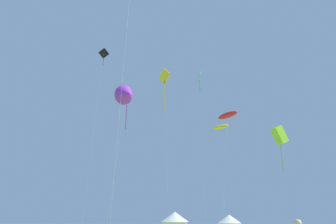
{
  "coord_description": "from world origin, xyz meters",
  "views": [
    {
      "loc": [
        3.41,
        -4.54,
        1.67
      ],
      "look_at": [
        0.0,
        32.0,
        13.87
      ],
      "focal_mm": 35.21,
      "sensor_mm": 36.0,
      "label": 1
    }
  ],
  "objects_px": {
    "kite_yellow_diamond": "(164,79)",
    "festival_tent_center": "(175,220)",
    "kite_yellow_parafoil": "(221,127)",
    "kite_black_diamond": "(103,57)",
    "kite_green_diamond": "(200,79)",
    "kite_red_parafoil": "(228,115)",
    "kite_lime_box": "(280,135)",
    "kite_purple_delta": "(127,95)",
    "festival_tent_left": "(229,222)"
  },
  "relations": [
    {
      "from": "kite_yellow_diamond",
      "to": "festival_tent_center",
      "type": "bearing_deg",
      "value": 88.95
    },
    {
      "from": "festival_tent_center",
      "to": "kite_yellow_parafoil",
      "type": "bearing_deg",
      "value": -37.71
    },
    {
      "from": "kite_yellow_parafoil",
      "to": "kite_black_diamond",
      "type": "bearing_deg",
      "value": 178.54
    },
    {
      "from": "kite_green_diamond",
      "to": "kite_yellow_parafoil",
      "type": "distance_m",
      "value": 11.54
    },
    {
      "from": "kite_red_parafoil",
      "to": "kite_lime_box",
      "type": "bearing_deg",
      "value": -25.63
    },
    {
      "from": "kite_red_parafoil",
      "to": "kite_yellow_diamond",
      "type": "height_order",
      "value": "kite_yellow_diamond"
    },
    {
      "from": "kite_red_parafoil",
      "to": "kite_black_diamond",
      "type": "xyz_separation_m",
      "value": [
        -23.02,
        9.0,
        15.76
      ]
    },
    {
      "from": "kite_yellow_parafoil",
      "to": "kite_yellow_diamond",
      "type": "bearing_deg",
      "value": -133.72
    },
    {
      "from": "kite_yellow_parafoil",
      "to": "kite_black_diamond",
      "type": "distance_m",
      "value": 27.17
    },
    {
      "from": "kite_red_parafoil",
      "to": "kite_yellow_parafoil",
      "type": "relative_size",
      "value": 0.98
    },
    {
      "from": "kite_purple_delta",
      "to": "kite_black_diamond",
      "type": "height_order",
      "value": "kite_black_diamond"
    },
    {
      "from": "kite_purple_delta",
      "to": "kite_lime_box",
      "type": "bearing_deg",
      "value": 5.38
    },
    {
      "from": "kite_black_diamond",
      "to": "festival_tent_center",
      "type": "relative_size",
      "value": 6.73
    },
    {
      "from": "kite_green_diamond",
      "to": "festival_tent_left",
      "type": "xyz_separation_m",
      "value": [
        4.56,
        4.02,
        -26.7
      ]
    },
    {
      "from": "kite_red_parafoil",
      "to": "kite_yellow_diamond",
      "type": "xyz_separation_m",
      "value": [
        -9.63,
        -1.08,
        5.96
      ]
    },
    {
      "from": "kite_red_parafoil",
      "to": "kite_black_diamond",
      "type": "height_order",
      "value": "kite_black_diamond"
    },
    {
      "from": "kite_lime_box",
      "to": "festival_tent_left",
      "type": "distance_m",
      "value": 22.45
    },
    {
      "from": "kite_purple_delta",
      "to": "kite_red_parafoil",
      "type": "bearing_deg",
      "value": 19.52
    },
    {
      "from": "kite_yellow_parafoil",
      "to": "kite_lime_box",
      "type": "distance_m",
      "value": 14.4
    },
    {
      "from": "kite_green_diamond",
      "to": "kite_lime_box",
      "type": "relative_size",
      "value": 2.1
    },
    {
      "from": "kite_red_parafoil",
      "to": "kite_lime_box",
      "type": "relative_size",
      "value": 1.25
    },
    {
      "from": "kite_black_diamond",
      "to": "festival_tent_left",
      "type": "xyz_separation_m",
      "value": [
        23.62,
        6.23,
        -31.28
      ]
    },
    {
      "from": "kite_purple_delta",
      "to": "kite_yellow_parafoil",
      "type": "relative_size",
      "value": 1.14
    },
    {
      "from": "kite_red_parafoil",
      "to": "festival_tent_left",
      "type": "height_order",
      "value": "kite_red_parafoil"
    },
    {
      "from": "kite_yellow_diamond",
      "to": "festival_tent_left",
      "type": "bearing_deg",
      "value": 57.89
    },
    {
      "from": "kite_red_parafoil",
      "to": "kite_lime_box",
      "type": "xyz_separation_m",
      "value": [
        6.62,
        -3.17,
        -4.15
      ]
    },
    {
      "from": "kite_green_diamond",
      "to": "kite_black_diamond",
      "type": "distance_m",
      "value": 19.73
    },
    {
      "from": "kite_red_parafoil",
      "to": "festival_tent_left",
      "type": "relative_size",
      "value": 4.08
    },
    {
      "from": "kite_yellow_diamond",
      "to": "kite_black_diamond",
      "type": "bearing_deg",
      "value": 143.02
    },
    {
      "from": "kite_yellow_parafoil",
      "to": "kite_black_diamond",
      "type": "relative_size",
      "value": 0.52
    },
    {
      "from": "kite_red_parafoil",
      "to": "festival_tent_center",
      "type": "xyz_separation_m",
      "value": [
        -9.33,
        15.22,
        -15.23
      ]
    },
    {
      "from": "kite_purple_delta",
      "to": "kite_green_diamond",
      "type": "bearing_deg",
      "value": 56.98
    },
    {
      "from": "festival_tent_left",
      "to": "festival_tent_center",
      "type": "bearing_deg",
      "value": 180.0
    },
    {
      "from": "kite_yellow_diamond",
      "to": "festival_tent_left",
      "type": "height_order",
      "value": "kite_yellow_diamond"
    },
    {
      "from": "kite_yellow_diamond",
      "to": "festival_tent_center",
      "type": "height_order",
      "value": "kite_yellow_diamond"
    },
    {
      "from": "kite_yellow_parafoil",
      "to": "kite_yellow_diamond",
      "type": "distance_m",
      "value": 14.24
    },
    {
      "from": "kite_lime_box",
      "to": "festival_tent_left",
      "type": "height_order",
      "value": "kite_lime_box"
    },
    {
      "from": "kite_green_diamond",
      "to": "kite_black_diamond",
      "type": "height_order",
      "value": "kite_black_diamond"
    },
    {
      "from": "kite_green_diamond",
      "to": "kite_yellow_parafoil",
      "type": "relative_size",
      "value": 1.65
    },
    {
      "from": "kite_yellow_diamond",
      "to": "kite_purple_delta",
      "type": "bearing_deg",
      "value": -140.52
    },
    {
      "from": "kite_black_diamond",
      "to": "festival_tent_center",
      "type": "bearing_deg",
      "value": 24.46
    },
    {
      "from": "kite_red_parafoil",
      "to": "festival_tent_left",
      "type": "distance_m",
      "value": 21.74
    },
    {
      "from": "kite_purple_delta",
      "to": "kite_red_parafoil",
      "type": "height_order",
      "value": "kite_purple_delta"
    },
    {
      "from": "kite_purple_delta",
      "to": "kite_green_diamond",
      "type": "relative_size",
      "value": 0.69
    },
    {
      "from": "kite_yellow_parafoil",
      "to": "festival_tent_center",
      "type": "distance_m",
      "value": 19.27
    },
    {
      "from": "kite_lime_box",
      "to": "festival_tent_center",
      "type": "height_order",
      "value": "kite_lime_box"
    },
    {
      "from": "kite_green_diamond",
      "to": "kite_lime_box",
      "type": "distance_m",
      "value": 23.53
    },
    {
      "from": "kite_black_diamond",
      "to": "kite_green_diamond",
      "type": "bearing_deg",
      "value": 6.61
    },
    {
      "from": "kite_purple_delta",
      "to": "festival_tent_center",
      "type": "xyz_separation_m",
      "value": [
        5.27,
        20.4,
        -17.1
      ]
    },
    {
      "from": "kite_yellow_parafoil",
      "to": "kite_yellow_diamond",
      "type": "xyz_separation_m",
      "value": [
        -9.09,
        -9.51,
        5.45
      ]
    }
  ]
}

